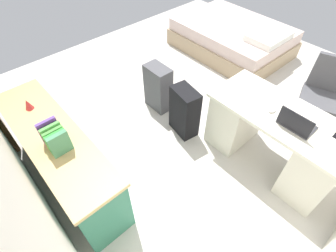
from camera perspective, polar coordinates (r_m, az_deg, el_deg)
ground_plane at (r=3.68m, az=8.58°, el=3.65°), size 5.66×5.66×0.00m
desk at (r=2.98m, az=22.36°, el=-2.49°), size 1.44×0.67×0.75m
office_chair at (r=3.66m, az=30.66°, el=5.02°), size 0.58×0.58×0.94m
credenza at (r=2.82m, az=-22.42°, el=-6.61°), size 1.80×0.48×0.75m
bed at (r=4.94m, az=14.16°, el=18.49°), size 1.92×1.42×0.58m
suitcase_black at (r=3.14m, az=3.68°, el=3.20°), size 0.39×0.28×0.65m
suitcase_spare_grey at (r=3.49m, az=-2.19°, el=8.47°), size 0.36×0.22×0.64m
laptop at (r=2.61m, az=26.59°, el=0.46°), size 0.31×0.22×0.21m
computer_mouse at (r=2.72m, az=22.23°, el=3.36°), size 0.06×0.10×0.03m
book_row at (r=2.35m, az=-23.79°, el=-2.41°), size 0.24×0.17×0.23m
figurine_small at (r=2.87m, az=-28.71°, el=4.24°), size 0.08×0.08×0.11m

